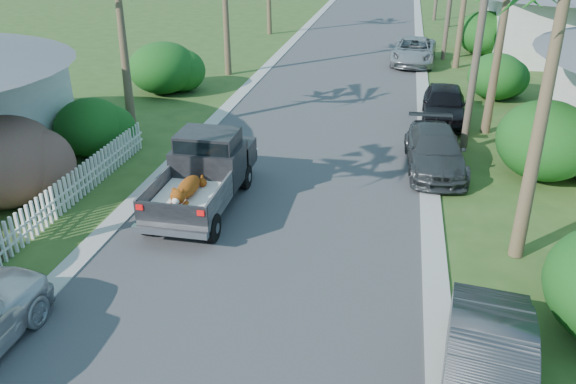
% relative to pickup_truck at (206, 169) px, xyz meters
% --- Properties ---
extents(road, '(8.00, 100.00, 0.02)m').
position_rel_pickup_truck_xyz_m(road, '(2.20, 17.76, -1.00)').
color(road, '#38383A').
rests_on(road, ground).
extents(curb_left, '(0.60, 100.00, 0.06)m').
position_rel_pickup_truck_xyz_m(curb_left, '(-2.10, 17.76, -0.98)').
color(curb_left, '#A5A39E').
rests_on(curb_left, ground).
extents(curb_right, '(0.60, 100.00, 0.06)m').
position_rel_pickup_truck_xyz_m(curb_right, '(6.50, 17.76, -0.98)').
color(curb_right, '#A5A39E').
rests_on(curb_right, ground).
extents(pickup_truck, '(1.98, 5.12, 2.06)m').
position_rel_pickup_truck_xyz_m(pickup_truck, '(0.00, 0.00, 0.00)').
color(pickup_truck, black).
rests_on(pickup_truck, ground).
extents(parked_car_rn, '(1.94, 4.28, 1.36)m').
position_rel_pickup_truck_xyz_m(parked_car_rn, '(7.16, -6.48, -0.33)').
color(parked_car_rn, '#313337').
rests_on(parked_car_rn, ground).
extents(parked_car_rm, '(2.12, 4.59, 1.30)m').
position_rel_pickup_truck_xyz_m(parked_car_rm, '(6.66, 3.72, -0.36)').
color(parked_car_rm, '#313436').
rests_on(parked_car_rm, ground).
extents(parked_car_rf, '(1.90, 4.39, 1.47)m').
position_rel_pickup_truck_xyz_m(parked_car_rf, '(7.20, 8.84, -0.27)').
color(parked_car_rf, black).
rests_on(parked_car_rf, ground).
extents(parked_car_rd, '(2.73, 5.30, 1.43)m').
position_rel_pickup_truck_xyz_m(parked_car_rd, '(6.01, 19.28, -0.30)').
color(parked_car_rd, '#9CA0A3').
rests_on(parked_car_rd, ground).
extents(shrub_l_b, '(3.00, 3.30, 2.60)m').
position_rel_pickup_truck_xyz_m(shrub_l_b, '(-5.60, -1.24, 0.29)').
color(shrub_l_b, '#9F1648').
rests_on(shrub_l_b, ground).
extents(shrub_l_c, '(2.40, 2.64, 2.00)m').
position_rel_pickup_truck_xyz_m(shrub_l_c, '(-5.20, 2.76, -0.01)').
color(shrub_l_c, '#154413').
rests_on(shrub_l_c, ground).
extents(shrub_l_d, '(3.20, 3.52, 2.40)m').
position_rel_pickup_truck_xyz_m(shrub_l_d, '(-5.80, 10.76, 0.19)').
color(shrub_l_d, '#154413').
rests_on(shrub_l_d, ground).
extents(shrub_r_b, '(3.00, 3.30, 2.50)m').
position_rel_pickup_truck_xyz_m(shrub_r_b, '(10.00, 3.76, 0.24)').
color(shrub_r_b, '#154413').
rests_on(shrub_r_b, ground).
extents(shrub_r_c, '(2.60, 2.86, 2.10)m').
position_rel_pickup_truck_xyz_m(shrub_r_c, '(9.70, 12.76, 0.04)').
color(shrub_r_c, '#154413').
rests_on(shrub_r_c, ground).
extents(shrub_r_d, '(3.20, 3.52, 2.60)m').
position_rel_pickup_truck_xyz_m(shrub_r_d, '(10.20, 22.76, 0.29)').
color(shrub_r_d, '#154413').
rests_on(shrub_r_d, ground).
extents(picket_fence, '(0.10, 11.00, 1.00)m').
position_rel_pickup_truck_xyz_m(picket_fence, '(-3.80, -1.74, -0.51)').
color(picket_fence, white).
rests_on(picket_fence, ground).
extents(house_right_far, '(9.00, 8.00, 4.60)m').
position_rel_pickup_truck_xyz_m(house_right_far, '(15.20, 22.76, 1.11)').
color(house_right_far, silver).
rests_on(house_right_far, ground).
extents(utility_pole_b, '(1.60, 0.26, 9.00)m').
position_rel_pickup_truck_xyz_m(utility_pole_b, '(7.80, 5.76, 3.59)').
color(utility_pole_b, brown).
rests_on(utility_pole_b, ground).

